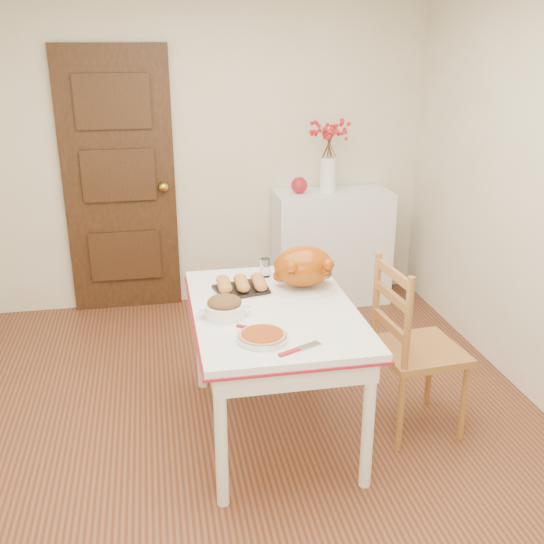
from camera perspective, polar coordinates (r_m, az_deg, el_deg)
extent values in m
cube|color=#502310|center=(3.70, -1.99, -14.19)|extent=(3.50, 4.00, 0.00)
cube|color=silver|center=(5.10, -5.74, 10.76)|extent=(3.50, 0.00, 2.50)
cube|color=silver|center=(1.40, 10.89, -17.72)|extent=(3.50, 0.00, 2.50)
cube|color=black|center=(5.10, -13.54, 7.77)|extent=(0.85, 0.06, 2.06)
cube|color=white|center=(5.26, 5.37, 2.25)|extent=(0.93, 0.41, 0.93)
sphere|color=maroon|center=(5.05, 2.47, 7.80)|extent=(0.13, 0.13, 0.13)
cylinder|color=#88330C|center=(2.99, -0.87, -5.75)|extent=(0.24, 0.24, 0.05)
cylinder|color=white|center=(3.76, -0.62, 0.40)|extent=(0.08, 0.08, 0.11)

